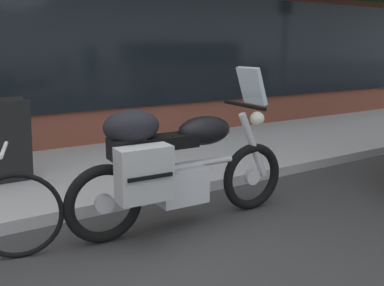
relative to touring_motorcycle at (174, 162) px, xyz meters
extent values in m
plane|color=#333333|center=(-0.59, -0.76, -0.61)|extent=(80.00, 80.00, 0.00)
cube|color=black|center=(6.14, 3.14, 0.94)|extent=(15.03, 0.06, 1.80)
torus|color=black|center=(0.89, 0.00, -0.28)|extent=(0.67, 0.12, 0.67)
cylinder|color=silver|center=(0.89, 0.00, -0.28)|extent=(0.16, 0.07, 0.16)
torus|color=black|center=(-0.63, 0.06, -0.28)|extent=(0.67, 0.12, 0.67)
cylinder|color=silver|center=(-0.63, 0.06, -0.28)|extent=(0.16, 0.07, 0.16)
cube|color=silver|center=(0.08, 0.03, -0.23)|extent=(0.45, 0.32, 0.32)
cylinder|color=silver|center=(0.13, 0.03, -0.06)|extent=(0.99, 0.10, 0.06)
ellipsoid|color=black|center=(0.33, 0.02, 0.24)|extent=(0.53, 0.30, 0.26)
cube|color=black|center=(-0.09, 0.04, 0.18)|extent=(0.61, 0.26, 0.11)
cube|color=black|center=(-0.42, 0.05, 0.16)|extent=(0.29, 0.23, 0.18)
cylinder|color=silver|center=(0.89, 0.00, 0.04)|extent=(0.35, 0.08, 0.67)
cylinder|color=black|center=(0.77, 0.00, 0.44)|extent=(0.06, 0.62, 0.04)
cube|color=silver|center=(0.85, 0.00, 0.62)|extent=(0.16, 0.33, 0.35)
sphere|color=#EAEACC|center=(0.93, -0.01, 0.30)|extent=(0.14, 0.14, 0.14)
cube|color=#ADADAD|center=(-0.38, -0.19, 0.00)|extent=(0.45, 0.22, 0.44)
cube|color=black|center=(-0.38, -0.30, 0.00)|extent=(0.37, 0.03, 0.03)
ellipsoid|color=black|center=(-0.37, 0.05, 0.34)|extent=(0.49, 0.34, 0.28)
torus|color=black|center=(-1.29, 0.15, -0.27)|extent=(0.68, 0.20, 0.69)
cylinder|color=silver|center=(-1.34, 0.16, 0.25)|extent=(0.14, 0.47, 0.03)
cube|color=black|center=(-1.10, 1.70, -0.03)|extent=(0.55, 0.19, 0.92)
cube|color=black|center=(-1.10, 1.92, -0.03)|extent=(0.55, 0.19, 0.92)
camera|label=1|loc=(-1.80, -3.15, 0.98)|focal=40.26mm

